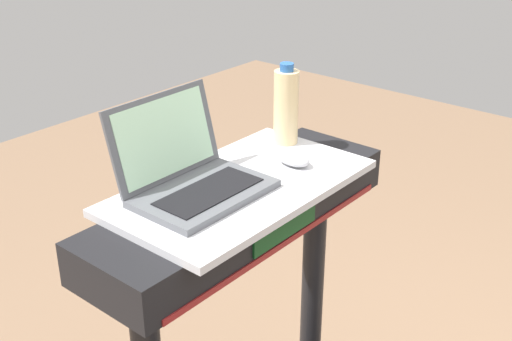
# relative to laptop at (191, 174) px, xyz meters

# --- Properties ---
(desk_board) EXTENTS (0.68, 0.38, 0.02)m
(desk_board) POSITION_rel_laptop_xyz_m (0.11, -0.06, -0.06)
(desk_board) COLOR silver
(desk_board) RESTS_ON treadmill_base
(laptop) EXTENTS (0.32, 0.27, 0.22)m
(laptop) POSITION_rel_laptop_xyz_m (0.00, 0.00, 0.00)
(laptop) COLOR #515459
(laptop) RESTS_ON desk_board
(computer_mouse) EXTENTS (0.07, 0.10, 0.03)m
(computer_mouse) POSITION_rel_laptop_xyz_m (0.28, -0.09, -0.03)
(computer_mouse) COLOR #B2B2B7
(computer_mouse) RESTS_ON desk_board
(water_bottle) EXTENTS (0.07, 0.07, 0.23)m
(water_bottle) POSITION_rel_laptop_xyz_m (0.39, 0.02, 0.06)
(water_bottle) COLOR beige
(water_bottle) RESTS_ON desk_board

